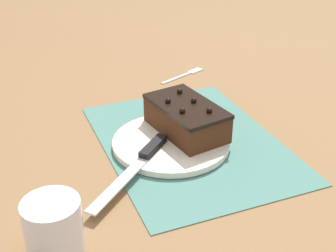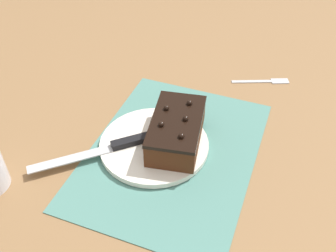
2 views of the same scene
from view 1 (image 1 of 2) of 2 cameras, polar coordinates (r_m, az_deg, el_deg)
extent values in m
plane|color=olive|center=(0.95, 2.72, -2.06)|extent=(3.00, 3.00, 0.00)
cube|color=slate|center=(0.95, 2.72, -1.95)|extent=(0.46, 0.34, 0.00)
cylinder|color=white|center=(0.94, 0.27, -1.93)|extent=(0.23, 0.23, 0.01)
cube|color=#472614|center=(0.95, 1.99, 0.75)|extent=(0.19, 0.13, 0.05)
cube|color=black|center=(0.93, 2.02, 2.41)|extent=(0.19, 0.13, 0.01)
sphere|color=black|center=(0.98, 1.43, 4.28)|extent=(0.01, 0.01, 0.01)
sphere|color=black|center=(0.94, 0.00, 3.11)|extent=(0.01, 0.01, 0.01)
sphere|color=black|center=(0.94, 3.17, 3.15)|extent=(0.01, 0.01, 0.01)
sphere|color=black|center=(0.90, 1.76, 1.88)|extent=(0.01, 0.01, 0.01)
sphere|color=black|center=(0.90, 5.06, 1.92)|extent=(0.01, 0.01, 0.01)
cube|color=black|center=(0.90, -1.82, -2.54)|extent=(0.07, 0.07, 0.01)
cube|color=#B7BABF|center=(0.81, -6.04, -7.09)|extent=(0.13, 0.14, 0.00)
cylinder|color=white|center=(0.69, -13.77, -12.03)|extent=(0.08, 0.08, 0.09)
cube|color=#B7BABF|center=(1.25, 1.01, 5.91)|extent=(0.05, 0.10, 0.01)
cube|color=#B7BABF|center=(1.30, 3.35, 6.80)|extent=(0.04, 0.05, 0.01)
camera|label=2|loc=(0.59, 57.40, 28.50)|focal=42.00mm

